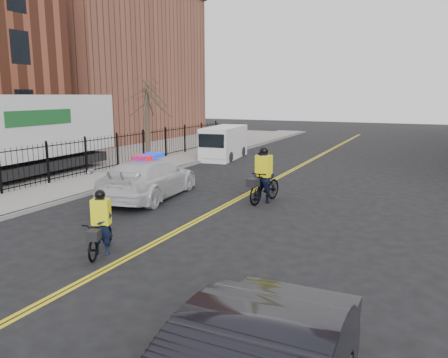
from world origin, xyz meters
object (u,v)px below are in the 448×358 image
police_cruiser (149,178)px  semi_trailer (2,133)px  cargo_van (223,143)px  cyclist_far (263,181)px  cyclist_near (102,232)px

police_cruiser → semi_trailer: 8.26m
cargo_van → cyclist_far: size_ratio=2.31×
semi_trailer → cyclist_far: bearing=4.4°
cyclist_far → police_cruiser: bearing=-153.4°
semi_trailer → cyclist_far: semi_trailer is taller
semi_trailer → cyclist_near: 12.25m
cargo_van → cyclist_near: cargo_van is taller
cargo_van → semi_trailer: semi_trailer is taller
cargo_van → cyclist_far: (6.59, -10.23, -0.16)m
cargo_van → semi_trailer: 13.31m
semi_trailer → cyclist_near: bearing=-30.4°
police_cruiser → cyclist_near: 6.50m
police_cruiser → cyclist_far: cyclist_far is taller
police_cruiser → cargo_van: cargo_van is taller
cyclist_near → cargo_van: bearing=82.6°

